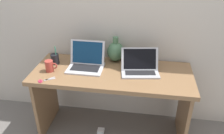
{
  "coord_description": "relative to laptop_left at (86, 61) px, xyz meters",
  "views": [
    {
      "loc": [
        0.28,
        -1.81,
        1.77
      ],
      "look_at": [
        0.0,
        0.0,
        0.76
      ],
      "focal_mm": 36.99,
      "sensor_mm": 36.0,
      "label": 1
    }
  ],
  "objects": [
    {
      "name": "scissors",
      "position": [
        -0.3,
        -0.3,
        -0.06
      ],
      "size": [
        0.14,
        0.12,
        0.01
      ],
      "color": "#B7B7BC",
      "rests_on": "desk"
    },
    {
      "name": "laptop_right",
      "position": [
        0.5,
        -0.01,
        -0.01
      ],
      "size": [
        0.36,
        0.27,
        0.21
      ],
      "color": "#B2B2B7",
      "rests_on": "desk"
    },
    {
      "name": "ground_plane",
      "position": [
        0.25,
        -0.06,
        -0.78
      ],
      "size": [
        6.0,
        6.0,
        0.0
      ],
      "primitive_type": "plane",
      "color": "slate"
    },
    {
      "name": "power_brick",
      "position": [
        0.14,
        -0.11,
        -0.76
      ],
      "size": [
        0.07,
        0.07,
        0.03
      ],
      "primitive_type": "cube",
      "color": "white",
      "rests_on": "ground"
    },
    {
      "name": "laptop_left",
      "position": [
        0.0,
        0.0,
        0.0
      ],
      "size": [
        0.33,
        0.26,
        0.24
      ],
      "color": "silver",
      "rests_on": "desk"
    },
    {
      "name": "green_vase",
      "position": [
        0.25,
        0.17,
        0.04
      ],
      "size": [
        0.17,
        0.17,
        0.25
      ],
      "color": "#47704C",
      "rests_on": "desk"
    },
    {
      "name": "coffee_mug",
      "position": [
        -0.31,
        -0.13,
        -0.01
      ],
      "size": [
        0.11,
        0.07,
        0.11
      ],
      "color": "#B23D33",
      "rests_on": "desk"
    },
    {
      "name": "pen_cup",
      "position": [
        -0.32,
        0.02,
        -0.01
      ],
      "size": [
        0.08,
        0.08,
        0.19
      ],
      "color": "black",
      "rests_on": "desk"
    },
    {
      "name": "back_wall",
      "position": [
        0.25,
        0.27,
        0.42
      ],
      "size": [
        4.4,
        0.04,
        2.4
      ],
      "primitive_type": "cube",
      "color": "beige",
      "rests_on": "ground"
    },
    {
      "name": "desk",
      "position": [
        0.25,
        -0.06,
        -0.21
      ],
      "size": [
        1.46,
        0.58,
        0.71
      ],
      "color": "olive",
      "rests_on": "ground"
    }
  ]
}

